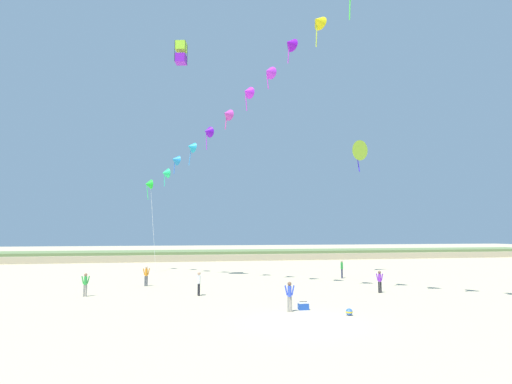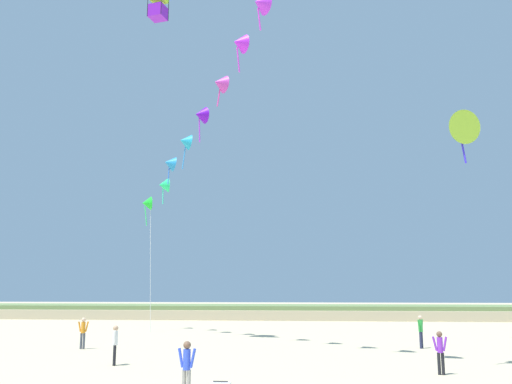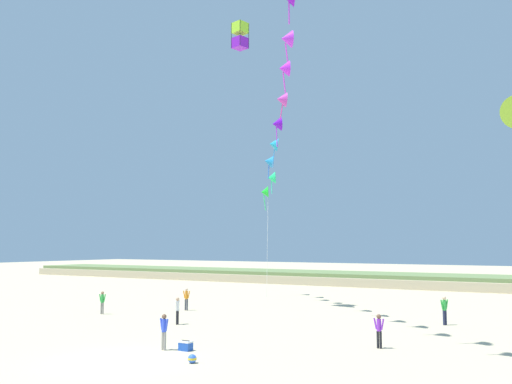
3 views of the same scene
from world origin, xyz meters
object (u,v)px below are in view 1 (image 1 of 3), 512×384
Objects in this scene: beach_cooler at (303,306)px; large_kite_mid_trail at (181,53)px; person_far_left at (85,283)px; person_near_left at (342,268)px; person_near_right at (199,282)px; person_far_center at (380,280)px; large_kite_low_lead at (358,151)px; person_mid_center at (146,274)px; person_far_right at (290,294)px; beach_ball at (349,312)px.

large_kite_mid_trail is at bearing 114.19° from beach_cooler.
person_near_left is at bearing 17.49° from person_far_left.
person_far_center is at bearing -5.37° from person_near_right.
person_far_center is at bearing 33.92° from beach_cooler.
large_kite_low_lead is 1.68× the size of large_kite_mid_trail.
person_far_right is (8.52, -12.58, 0.00)m from person_mid_center.
person_near_right is at bearing -145.67° from large_kite_low_lead.
person_mid_center is at bearing 52.06° from person_far_left.
person_near_right is at bearing -8.75° from person_far_left.
person_mid_center is 18.34m from person_far_center.
person_near_right is 25.29m from large_kite_low_lead.
large_kite_mid_trail is (6.15, 8.16, 20.72)m from person_far_left.
person_near_left is 2.99× the size of beach_cooler.
large_kite_low_lead is at bearing 54.57° from person_far_right.
person_near_right is 0.46× the size of large_kite_low_lead.
person_far_center is 2.72× the size of beach_cooler.
person_far_center reaches higher than beach_ball.
person_far_right is 26.84m from large_kite_mid_trail.
person_far_left is at bearing 171.25° from person_near_right.
large_kite_low_lead reaches higher than person_far_right.
beach_cooler is 1.59× the size of beach_ball.
person_far_left is 0.44× the size of large_kite_low_lead.
person_far_center is (12.97, -1.22, -0.03)m from person_near_right.
large_kite_low_lead is (25.77, 11.21, 12.56)m from person_far_left.
person_near_left is at bearing -4.91° from large_kite_mid_trail.
person_near_right reaches higher than beach_cooler.
person_far_center is 8.96m from beach_ball.
beach_cooler is (-8.53, -14.23, -0.79)m from person_near_left.
large_kite_low_lead is at bearing 69.17° from person_far_center.
person_far_center is (-1.08, -9.22, -0.09)m from person_near_left.
person_near_left is 25.85m from large_kite_mid_trail.
person_far_left is (-21.67, -6.83, -0.09)m from person_near_left.
person_far_right is at bearing -69.25° from large_kite_mid_trail.
person_mid_center is 15.19m from person_far_right.
beach_ball is (2.81, -1.54, -0.76)m from person_far_right.
large_kite_mid_trail is 3.68× the size of beach_cooler.
person_near_left is 17.45m from person_far_right.
person_far_left is 0.97× the size of person_far_right.
person_near_right is 22.75m from large_kite_mid_trail.
person_near_left reaches higher than beach_ball.
person_mid_center and person_far_right have the same top height.
person_far_right is (-9.46, -14.67, -0.06)m from person_near_left.
person_far_right is at bearing -55.46° from person_near_right.
large_kite_mid_trail reaches higher than person_near_right.
person_near_right is at bearing 124.54° from person_far_right.
beach_ball is (15.02, -9.37, -0.73)m from person_far_left.
beach_cooler is at bearing -124.15° from large_kite_low_lead.
large_kite_mid_trail is at bearing 54.34° from person_mid_center.
large_kite_low_lead reaches higher than person_mid_center.
person_far_left is 20.73m from person_far_center.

